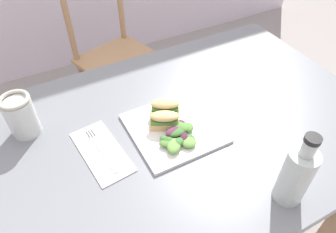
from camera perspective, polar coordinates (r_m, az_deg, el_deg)
name	(u,v)px	position (r m, az deg, el deg)	size (l,w,h in m)	color
dining_table	(177,153)	(1.06, 1.74, -6.68)	(1.30, 0.85, 0.74)	slate
chair_wooden_far	(116,57)	(1.83, -9.50, 10.69)	(0.50, 0.50, 0.87)	tan
plate_lunch	(174,128)	(0.96, 1.12, -2.11)	(0.26, 0.26, 0.01)	white
sandwich_half_front	(165,120)	(0.94, -0.62, -0.58)	(0.10, 0.09, 0.06)	#DBB270
sandwich_half_back	(165,107)	(0.98, -0.50, 1.71)	(0.10, 0.09, 0.06)	#DBB270
salad_mixed_greens	(178,135)	(0.92, 1.92, -3.34)	(0.14, 0.14, 0.03)	#3D7033
napkin_folded	(102,152)	(0.92, -12.02, -6.29)	(0.11, 0.23, 0.00)	white
fork_on_napkin	(99,147)	(0.93, -12.50, -5.45)	(0.04, 0.19, 0.00)	silver
bottle_cold_brew	(295,178)	(0.81, 22.11, -10.31)	(0.07, 0.07, 0.22)	black
mason_jar_iced_tea	(22,117)	(1.01, -25.19, -0.10)	(0.09, 0.09, 0.13)	#C67528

